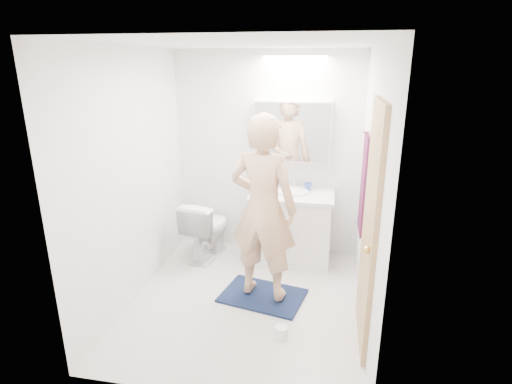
% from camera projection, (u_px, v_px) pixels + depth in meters
% --- Properties ---
extents(floor, '(2.50, 2.50, 0.00)m').
position_uv_depth(floor, '(246.00, 300.00, 4.03)').
color(floor, silver).
rests_on(floor, ground).
extents(ceiling, '(2.50, 2.50, 0.00)m').
position_uv_depth(ceiling, '(244.00, 43.00, 3.29)').
color(ceiling, white).
rests_on(ceiling, floor).
extents(wall_back, '(2.50, 0.00, 2.50)m').
position_uv_depth(wall_back, '(267.00, 155.00, 4.83)').
color(wall_back, white).
rests_on(wall_back, floor).
extents(wall_front, '(2.50, 0.00, 2.50)m').
position_uv_depth(wall_front, '(204.00, 242.00, 2.49)').
color(wall_front, white).
rests_on(wall_front, floor).
extents(wall_left, '(0.00, 2.50, 2.50)m').
position_uv_depth(wall_left, '(133.00, 178.00, 3.85)').
color(wall_left, white).
rests_on(wall_left, floor).
extents(wall_right, '(0.00, 2.50, 2.50)m').
position_uv_depth(wall_right, '(371.00, 191.00, 3.47)').
color(wall_right, white).
rests_on(wall_right, floor).
extents(vanity_cabinet, '(0.90, 0.55, 0.78)m').
position_uv_depth(vanity_cabinet, '(291.00, 228.00, 4.75)').
color(vanity_cabinet, white).
rests_on(vanity_cabinet, floor).
extents(countertop, '(0.95, 0.58, 0.04)m').
position_uv_depth(countertop, '(292.00, 195.00, 4.63)').
color(countertop, white).
rests_on(countertop, vanity_cabinet).
extents(sink_basin, '(0.36, 0.36, 0.03)m').
position_uv_depth(sink_basin, '(292.00, 192.00, 4.64)').
color(sink_basin, white).
rests_on(sink_basin, countertop).
extents(faucet, '(0.02, 0.02, 0.16)m').
position_uv_depth(faucet, '(294.00, 182.00, 4.80)').
color(faucet, silver).
rests_on(faucet, countertop).
extents(medicine_cabinet, '(0.88, 0.14, 0.70)m').
position_uv_depth(medicine_cabinet, '(292.00, 131.00, 4.61)').
color(medicine_cabinet, white).
rests_on(medicine_cabinet, wall_back).
extents(mirror_panel, '(0.84, 0.01, 0.66)m').
position_uv_depth(mirror_panel, '(292.00, 132.00, 4.54)').
color(mirror_panel, silver).
rests_on(mirror_panel, medicine_cabinet).
extents(toilet, '(0.53, 0.77, 0.73)m').
position_uv_depth(toilet, '(207.00, 228.00, 4.82)').
color(toilet, white).
rests_on(toilet, floor).
extents(bath_rug, '(0.90, 0.71, 0.02)m').
position_uv_depth(bath_rug, '(263.00, 296.00, 4.07)').
color(bath_rug, '#13203E').
rests_on(bath_rug, floor).
extents(person, '(0.73, 0.56, 1.79)m').
position_uv_depth(person, '(263.00, 209.00, 3.79)').
color(person, tan).
rests_on(person, bath_rug).
extents(door, '(0.04, 0.80, 2.00)m').
position_uv_depth(door, '(370.00, 228.00, 3.20)').
color(door, '#A37D51').
rests_on(door, wall_right).
extents(door_knob, '(0.06, 0.06, 0.06)m').
position_uv_depth(door_knob, '(367.00, 250.00, 2.95)').
color(door_knob, gold).
rests_on(door_knob, door).
extents(towel, '(0.02, 0.42, 1.00)m').
position_uv_depth(towel, '(363.00, 184.00, 4.02)').
color(towel, '#111135').
rests_on(towel, wall_right).
extents(towel_hook, '(0.07, 0.02, 0.02)m').
position_uv_depth(towel_hook, '(366.00, 132.00, 3.86)').
color(towel_hook, silver).
rests_on(towel_hook, wall_right).
extents(soap_bottle_a, '(0.11, 0.11, 0.21)m').
position_uv_depth(soap_bottle_a, '(264.00, 180.00, 4.79)').
color(soap_bottle_a, tan).
rests_on(soap_bottle_a, countertop).
extents(soap_bottle_b, '(0.09, 0.09, 0.16)m').
position_uv_depth(soap_bottle_b, '(274.00, 181.00, 4.80)').
color(soap_bottle_b, '#638DD5').
rests_on(soap_bottle_b, countertop).
extents(toothbrush_cup, '(0.11, 0.11, 0.09)m').
position_uv_depth(toothbrush_cup, '(308.00, 187.00, 4.73)').
color(toothbrush_cup, '#3A51AF').
rests_on(toothbrush_cup, countertop).
extents(toilet_paper_roll, '(0.11, 0.11, 0.10)m').
position_uv_depth(toilet_paper_roll, '(281.00, 332.00, 3.46)').
color(toilet_paper_roll, white).
rests_on(toilet_paper_roll, floor).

